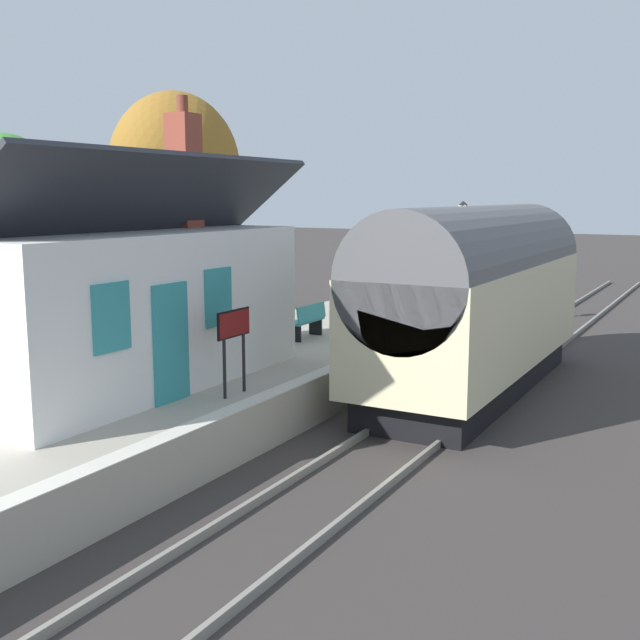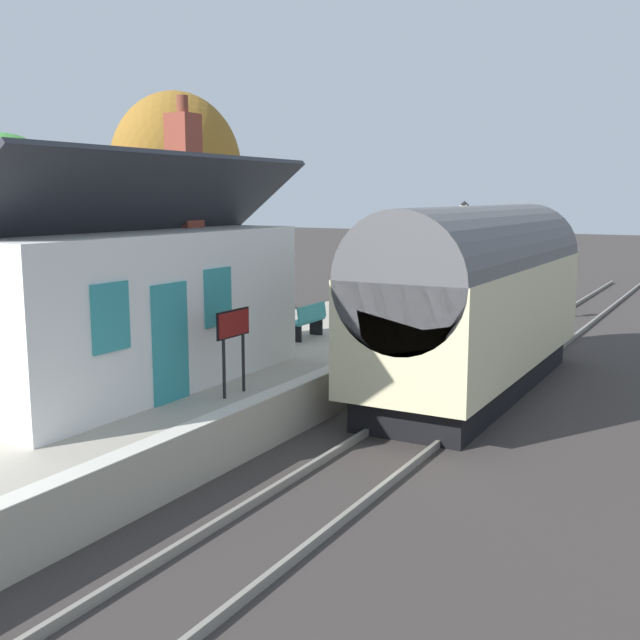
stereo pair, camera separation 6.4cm
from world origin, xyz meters
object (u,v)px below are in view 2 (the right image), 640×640
Objects in this scene: bench_mid_platform at (308,320)px; station_sign_board at (233,331)px; tree_mid_background at (5,199)px; tree_far_right at (177,170)px; planter_bench_right at (406,280)px; lamp_post_platform at (464,231)px; train at (477,298)px; planter_by_door at (380,320)px; bench_near_building at (412,292)px; bench_by_lamp at (453,281)px; station_building at (123,301)px; planter_under_sign at (443,290)px; bench_platform_end at (368,303)px.

bench_mid_platform is 0.90× the size of station_sign_board.
tree_far_right reaches higher than tree_mid_background.
planter_bench_right is 5.16m from lamp_post_platform.
tree_mid_background is at bearing 88.09° from train.
bench_near_building is at bearing 12.46° from planter_by_door.
bench_by_lamp reaches higher than planter_by_door.
planter_under_sign is at bearing -5.10° from station_building.
tree_far_right is (0.13, 7.18, 3.97)m from bench_platform_end.
planter_under_sign is 2.18m from lamp_post_platform.
station_sign_board is (-12.05, -1.50, 0.71)m from bench_near_building.
tree_mid_background is at bearing 118.18° from tree_far_right.
bench_by_lamp is at bearing 5.17° from station_sign_board.
lamp_post_platform is at bearing -61.79° from tree_mid_background.
train is 6.49m from station_sign_board.
station_sign_board reaches higher than bench_near_building.
train is 7.98m from station_building.
lamp_post_platform reaches higher than planter_bench_right.
train is 12.39m from tree_far_right.
planter_bench_right is (17.31, 1.45, -1.33)m from station_building.
bench_near_building is 0.21× the size of tree_mid_background.
bench_by_lamp is 10.31m from bench_mid_platform.
station_sign_board reaches higher than bench_by_lamp.
tree_far_right is (-6.53, 7.46, 3.97)m from bench_by_lamp.
station_building is 11.90m from tree_far_right.
bench_by_lamp is at bearing -1.12° from bench_near_building.
station_building is at bearing 165.90° from planter_by_door.
planter_bench_right is at bearing 12.66° from station_sign_board.
train is at bearing -159.04° from lamp_post_platform.
train is 10.68m from bench_by_lamp.
bench_by_lamp and bench_near_building have the same top height.
station_building reaches higher than lamp_post_platform.
bench_by_lamp reaches higher than planter_under_sign.
planter_bench_right is (9.69, 3.36, -0.02)m from planter_by_door.
tree_far_right is (3.78, 7.26, 3.97)m from bench_mid_platform.
bench_by_lamp is at bearing -1.12° from bench_mid_platform.
bench_platform_end is 2.07× the size of planter_under_sign.
planter_by_door is 9.58m from tree_far_right.
station_building is 13.63m from tree_mid_background.
train is at bearing -91.91° from tree_mid_background.
planter_bench_right is at bearing 10.77° from bench_mid_platform.
bench_by_lamp is 2.05× the size of planter_under_sign.
planter_by_door is at bearing -102.85° from tree_far_right.
planter_by_door is 6.81m from lamp_post_platform.
bench_mid_platform is at bearing -178.88° from bench_platform_end.
bench_mid_platform reaches higher than planter_bench_right.
train reaches higher than bench_mid_platform.
planter_by_door is 0.40× the size of station_sign_board.
station_building is at bearing 141.23° from train.
station_building is 14.26m from lamp_post_platform.
planter_under_sign is (-1.88, -0.32, -0.12)m from bench_by_lamp.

